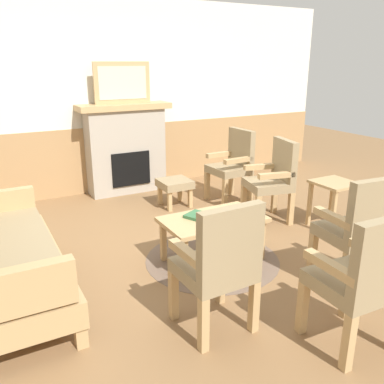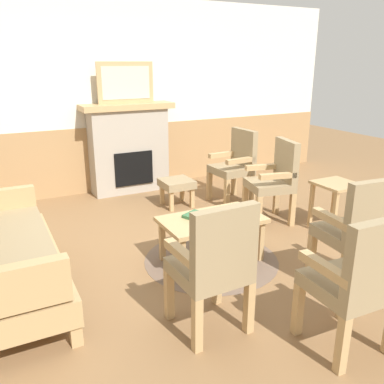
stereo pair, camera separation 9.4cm
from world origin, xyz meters
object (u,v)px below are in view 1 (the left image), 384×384
Objects in this scene: coffee_table at (213,223)px; book_on_table at (196,215)px; framed_picture at (122,83)px; armchair_by_window_left at (233,162)px; side_table at (334,192)px; armchair_near_fireplace at (274,177)px; fireplace at (126,148)px; armchair_front_left at (362,276)px; footstool at (175,185)px; armchair_front_center at (219,262)px; couch at (6,255)px; armchair_corner_left at (358,226)px.

book_on_table is (-0.13, 0.09, 0.07)m from coffee_table.
armchair_by_window_left is (1.13, -1.09, -1.02)m from framed_picture.
side_table is (1.60, -2.45, -1.13)m from framed_picture.
fireplace is at bearing 120.67° from armchair_near_fireplace.
fireplace is 1.33× the size of armchair_front_left.
armchair_by_window_left is (1.30, 1.30, 0.08)m from book_on_table.
armchair_front_left is (0.18, -1.54, 0.15)m from coffee_table.
armchair_near_fireplace is at bearing 64.37° from armchair_front_left.
side_table reaches higher than book_on_table.
side_table is (1.27, -1.52, 0.15)m from footstool.
coffee_table is at bearing -90.92° from fireplace.
armchair_front_center is 1.78× the size of side_table.
couch is 1.84× the size of armchair_near_fireplace.
framed_picture is at bearing 135.94° from armchair_by_window_left.
footstool is 0.41× the size of armchair_front_center.
armchair_corner_left is at bearing -79.71° from footstool.
armchair_near_fireplace is 1.00× the size of armchair_corner_left.
armchair_corner_left reaches higher than side_table.
framed_picture is 0.82× the size of armchair_near_fireplace.
fireplace reaches higher than armchair_front_left.
couch is 1.66m from book_on_table.
armchair_front_left is at bearing -115.63° from armchair_near_fireplace.
armchair_front_center is 1.35m from armchair_corner_left.
framed_picture is 4.15m from armchair_front_left.
coffee_table is (1.79, -0.19, -0.01)m from couch.
footstool is at bearing 129.74° from side_table.
armchair_front_left is at bearing -79.48° from book_on_table.
armchair_by_window_left reaches higher than book_on_table.
armchair_front_center is (-0.57, -3.43, -1.02)m from framed_picture.
framed_picture reaches higher than fireplace.
footstool is 0.41× the size of armchair_near_fireplace.
framed_picture is at bearing 91.94° from armchair_front_left.
couch is (-1.83, -2.29, -1.16)m from framed_picture.
fireplace is 3.54m from armchair_corner_left.
couch and armchair_near_fireplace have the same top height.
book_on_table reaches higher than footstool.
fireplace is 3.25× the size of footstool.
armchair_by_window_left is (-0.01, 0.83, 0.00)m from armchair_near_fireplace.
armchair_front_center and armchair_corner_left have the same top height.
side_table is (0.47, -1.35, -0.10)m from armchair_by_window_left.
armchair_front_left is (0.14, -4.02, -1.02)m from framed_picture.
book_on_table is 0.51× the size of footstool.
fireplace is at bearing 89.08° from coffee_table.
armchair_front_left reaches higher than side_table.
fireplace is 1.58m from armchair_by_window_left.
book_on_table is 1.39m from armchair_near_fireplace.
framed_picture reaches higher than side_table.
side_table is at bearing 51.04° from armchair_corner_left.
fireplace reaches higher than book_on_table.
fireplace is at bearing 91.94° from armchair_front_left.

